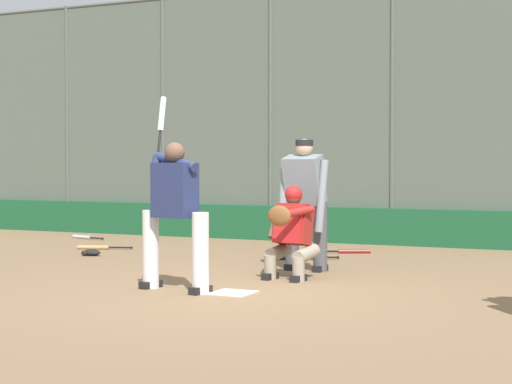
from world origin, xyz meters
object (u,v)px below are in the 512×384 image
object	(u,v)px
batter_at_plate	(175,210)
spare_bat_first_base_side	(84,237)
baseball_loose	(155,275)
spare_bat_by_padding	(350,251)
catcher_behind_plate	(291,231)
spare_bat_near_backstop	(301,258)
umpire_home	(305,200)
spare_bat_third_base_side	(97,247)
fielding_glove_on_dirt	(91,252)

from	to	relation	value
batter_at_plate	spare_bat_first_base_side	bearing A→B (deg)	-34.10
baseball_loose	spare_bat_by_padding	bearing A→B (deg)	-108.05
spare_bat_first_base_side	baseball_loose	size ratio (longest dim) A/B	10.95
catcher_behind_plate	spare_bat_first_base_side	xyz separation A→B (m)	(5.55, -3.45, -0.55)
spare_bat_near_backstop	baseball_loose	size ratio (longest dim) A/B	10.66
catcher_behind_plate	umpire_home	distance (m)	0.87
batter_at_plate	spare_bat_first_base_side	distance (m)	6.86
spare_bat_third_base_side	fielding_glove_on_dirt	xyz separation A→B (m)	(-0.48, 0.84, 0.02)
catcher_behind_plate	baseball_loose	xyz separation A→B (m)	(1.51, 0.62, -0.54)
umpire_home	spare_bat_by_padding	world-z (taller)	umpire_home
umpire_home	spare_bat_near_backstop	world-z (taller)	umpire_home
umpire_home	fielding_glove_on_dirt	distance (m)	3.70
catcher_behind_plate	spare_bat_first_base_side	size ratio (longest dim) A/B	1.38
spare_bat_third_base_side	spare_bat_first_base_side	distance (m)	2.01
spare_bat_by_padding	fielding_glove_on_dirt	distance (m)	3.95
catcher_behind_plate	baseball_loose	world-z (taller)	catcher_behind_plate
umpire_home	spare_bat_by_padding	xyz separation A→B (m)	(0.17, -2.30, -0.88)
catcher_behind_plate	spare_bat_near_backstop	size ratio (longest dim) A/B	1.42
fielding_glove_on_dirt	baseball_loose	bearing A→B (deg)	141.55
spare_bat_near_backstop	spare_bat_by_padding	distance (m)	1.19
spare_bat_by_padding	spare_bat_first_base_side	distance (m)	5.27
spare_bat_first_base_side	umpire_home	bearing A→B (deg)	167.57
spare_bat_third_base_side	umpire_home	bearing A→B (deg)	143.22
spare_bat_third_base_side	spare_bat_by_padding	bearing A→B (deg)	175.48
spare_bat_third_base_side	catcher_behind_plate	bearing A→B (deg)	134.19
catcher_behind_plate	umpire_home	bearing A→B (deg)	-73.96
spare_bat_first_base_side	fielding_glove_on_dirt	bearing A→B (deg)	141.99
batter_at_plate	spare_bat_by_padding	size ratio (longest dim) A/B	2.71
batter_at_plate	spare_bat_near_backstop	xyz separation A→B (m)	(-0.12, -3.37, -0.85)
batter_at_plate	fielding_glove_on_dirt	world-z (taller)	batter_at_plate
spare_bat_by_padding	spare_bat_third_base_side	distance (m)	4.06
umpire_home	spare_bat_third_base_side	xyz separation A→B (m)	(4.07, -1.17, -0.88)
spare_bat_near_backstop	fielding_glove_on_dirt	xyz separation A→B (m)	(3.06, 0.83, 0.02)
catcher_behind_plate	spare_bat_third_base_side	bearing A→B (deg)	-18.71
spare_bat_near_backstop	umpire_home	bearing A→B (deg)	86.43
spare_bat_first_base_side	baseball_loose	xyz separation A→B (m)	(-4.04, 4.07, 0.00)
batter_at_plate	spare_bat_third_base_side	xyz separation A→B (m)	(3.42, -3.37, -0.85)
catcher_behind_plate	spare_bat_third_base_side	size ratio (longest dim) A/B	1.30
spare_bat_third_base_side	fielding_glove_on_dirt	size ratio (longest dim) A/B	3.08
umpire_home	fielding_glove_on_dirt	size ratio (longest dim) A/B	6.09
batter_at_plate	umpire_home	world-z (taller)	batter_at_plate
batter_at_plate	spare_bat_third_base_side	bearing A→B (deg)	-33.17
batter_at_plate	spare_bat_near_backstop	world-z (taller)	batter_at_plate
spare_bat_near_backstop	spare_bat_first_base_side	xyz separation A→B (m)	(4.90, -1.49, -0.00)
umpire_home	baseball_loose	size ratio (longest dim) A/B	22.98
spare_bat_near_backstop	spare_bat_first_base_side	world-z (taller)	same
catcher_behind_plate	spare_bat_by_padding	bearing A→B (deg)	-78.07
umpire_home	spare_bat_third_base_side	bearing A→B (deg)	-13.15
spare_bat_first_base_side	fielding_glove_on_dirt	size ratio (longest dim) A/B	2.90
umpire_home	spare_bat_first_base_side	bearing A→B (deg)	-23.21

